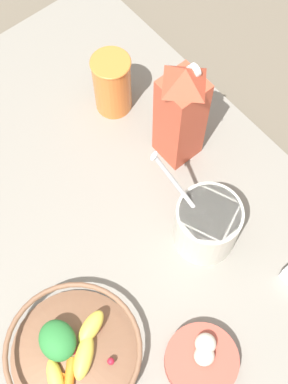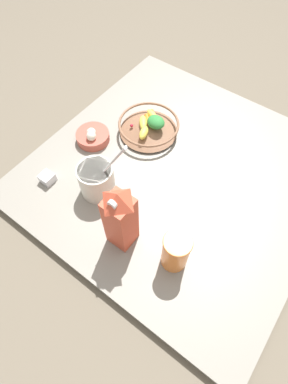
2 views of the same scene
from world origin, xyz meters
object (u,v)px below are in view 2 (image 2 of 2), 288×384
Objects in this scene: drinking_cup at (176,251)px; garlic_bowl at (93,136)px; fruit_bowl at (149,126)px; yogurt_tub at (96,179)px; milk_carton at (120,218)px; spice_jar at (47,178)px.

garlic_bowl is at bearing 157.27° from drinking_cup.
fruit_bowl is 0.34m from yogurt_tub.
milk_carton is 5.77× the size of spice_jar.
drinking_cup is (0.39, -0.40, 0.04)m from fruit_bowl.
spice_jar is at bearing -177.69° from drinking_cup.
spice_jar is (-0.36, 0.01, -0.12)m from milk_carton.
garlic_bowl is at bearing -132.71° from fruit_bowl.
drinking_cup is 1.13× the size of garlic_bowl.
yogurt_tub is 5.50× the size of spice_jar.
drinking_cup is (0.18, 0.03, -0.06)m from milk_carton.
fruit_bowl is 1.64× the size of drinking_cup.
milk_carton reaches higher than spice_jar.
fruit_bowl is 0.55m from drinking_cup.
yogurt_tub is at bearing 153.41° from milk_carton.
spice_jar is at bearing -155.30° from yogurt_tub.
spice_jar is 0.36× the size of garlic_bowl.
spice_jar is (-0.18, -0.08, -0.05)m from yogurt_tub.
fruit_bowl reaches higher than spice_jar.
yogurt_tub is (0.02, -0.34, 0.03)m from fruit_bowl.
spice_jar is 0.25m from garlic_bowl.
milk_carton is at bearing -1.87° from spice_jar.
fruit_bowl is at bearing 69.33° from spice_jar.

